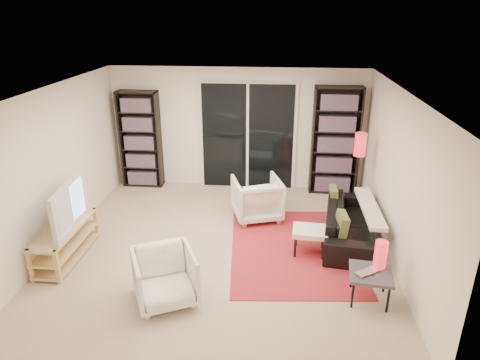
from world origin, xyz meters
name	(u,v)px	position (x,y,z in m)	size (l,w,h in m)	color
floor	(222,246)	(0.00, 0.00, 0.00)	(5.00, 5.00, 0.00)	beige
wall_back	(238,129)	(0.00, 2.50, 1.20)	(5.00, 0.02, 2.40)	white
wall_front	(184,274)	(0.00, -2.50, 1.20)	(5.00, 0.02, 2.40)	white
wall_left	(55,169)	(-2.50, 0.00, 1.20)	(0.02, 5.00, 2.40)	white
wall_right	(399,180)	(2.50, 0.00, 1.20)	(0.02, 5.00, 2.40)	white
ceiling	(219,91)	(0.00, 0.00, 2.40)	(5.00, 5.00, 0.02)	white
sliding_door	(248,137)	(0.20, 2.46, 1.05)	(1.92, 0.08, 2.16)	white
bookshelf_left	(140,140)	(-1.95, 2.33, 0.98)	(0.80, 0.30, 1.95)	black
bookshelf_right	(335,141)	(1.90, 2.33, 1.05)	(0.90, 0.30, 2.10)	black
tv_stand	(66,241)	(-2.23, -0.51, 0.26)	(0.43, 1.35, 0.50)	#EAC77F
tv	(61,206)	(-2.21, -0.51, 0.84)	(1.18, 0.15, 0.68)	black
rug	(293,248)	(1.10, 0.03, 0.01)	(1.88, 2.54, 0.01)	#B7272D
sofa	(350,223)	(1.99, 0.44, 0.28)	(1.91, 0.75, 0.56)	black
armchair_back	(257,198)	(0.48, 1.05, 0.37)	(0.78, 0.80, 0.73)	white
armchair_front	(165,277)	(-0.53, -1.36, 0.34)	(0.72, 0.75, 0.68)	white
ottoman	(310,233)	(1.32, -0.05, 0.34)	(0.54, 0.45, 0.40)	white
side_table	(371,275)	(2.01, -1.10, 0.36)	(0.58, 0.58, 0.40)	#414146
laptop	(370,274)	(1.98, -1.16, 0.41)	(0.32, 0.20, 0.03)	silver
table_lamp	(381,254)	(2.13, -0.97, 0.58)	(0.16, 0.16, 0.36)	red
floor_lamp	(359,152)	(2.20, 1.42, 1.13)	(0.22, 0.22, 1.47)	black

